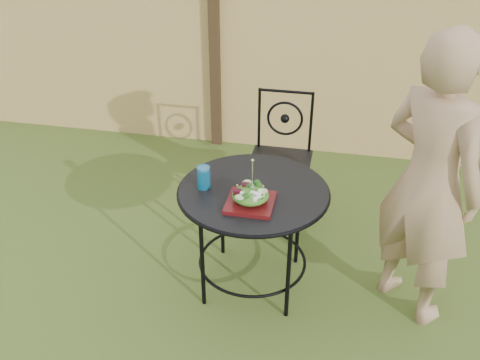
{
  "coord_description": "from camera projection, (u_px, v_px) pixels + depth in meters",
  "views": [
    {
      "loc": [
        -0.12,
        -2.45,
        2.43
      ],
      "look_at": [
        -0.68,
        0.27,
        0.75
      ],
      "focal_mm": 40.0,
      "sensor_mm": 36.0,
      "label": 1
    }
  ],
  "objects": [
    {
      "name": "fence",
      "position": [
        361.0,
        57.0,
        4.64
      ],
      "size": [
        8.0,
        0.12,
        1.9
      ],
      "color": "#F2C977",
      "rests_on": "ground"
    },
    {
      "name": "salad_plate",
      "position": [
        250.0,
        203.0,
        3.06
      ],
      "size": [
        0.27,
        0.27,
        0.02
      ],
      "primitive_type": "cube",
      "color": "#3E080E",
      "rests_on": "patio_table"
    },
    {
      "name": "patio_chair",
      "position": [
        281.0,
        153.0,
        4.07
      ],
      "size": [
        0.46,
        0.46,
        0.95
      ],
      "color": "black",
      "rests_on": "ground"
    },
    {
      "name": "fork",
      "position": [
        252.0,
        175.0,
        2.96
      ],
      "size": [
        0.01,
        0.01,
        0.18
      ],
      "primitive_type": "cylinder",
      "color": "silver",
      "rests_on": "salad"
    },
    {
      "name": "patio_table",
      "position": [
        253.0,
        209.0,
        3.27
      ],
      "size": [
        0.92,
        0.92,
        0.72
      ],
      "color": "black",
      "rests_on": "ground"
    },
    {
      "name": "salad",
      "position": [
        250.0,
        195.0,
        3.03
      ],
      "size": [
        0.21,
        0.21,
        0.08
      ],
      "primitive_type": "ellipsoid",
      "color": "#235614",
      "rests_on": "salad_plate"
    },
    {
      "name": "drinking_glass",
      "position": [
        204.0,
        177.0,
        3.19
      ],
      "size": [
        0.08,
        0.08,
        0.14
      ],
      "primitive_type": "cylinder",
      "color": "#0B5881",
      "rests_on": "patio_table"
    },
    {
      "name": "ground",
      "position": [
        339.0,
        317.0,
        3.29
      ],
      "size": [
        60.0,
        60.0,
        0.0
      ],
      "primitive_type": "plane",
      "color": "#314C18",
      "rests_on": "ground"
    },
    {
      "name": "diner",
      "position": [
        429.0,
        183.0,
        2.97
      ],
      "size": [
        0.75,
        0.75,
        1.76
      ],
      "primitive_type": "imported",
      "rotation": [
        0.0,
        0.0,
        2.38
      ],
      "color": "#9F7B5B",
      "rests_on": "ground"
    }
  ]
}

